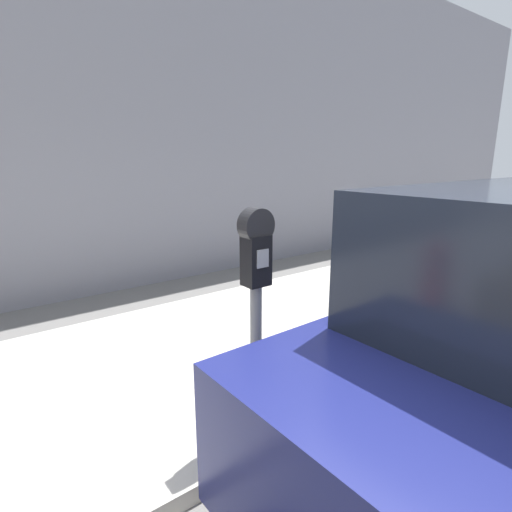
# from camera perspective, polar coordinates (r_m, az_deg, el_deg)

# --- Properties ---
(sidewalk) EXTENTS (24.00, 2.80, 0.12)m
(sidewalk) POSITION_cam_1_polar(r_m,az_deg,el_deg) (3.88, -10.78, -14.92)
(sidewalk) COLOR #BCB7AD
(sidewalk) RESTS_ON ground_plane
(building_facade) EXTENTS (24.00, 0.30, 5.48)m
(building_facade) POSITION_cam_1_polar(r_m,az_deg,el_deg) (6.08, -24.50, 20.54)
(building_facade) COLOR gray
(building_facade) RESTS_ON ground_plane
(parking_meter) EXTENTS (0.22, 0.14, 1.50)m
(parking_meter) POSITION_cam_1_polar(r_m,az_deg,el_deg) (2.55, 0.00, -4.15)
(parking_meter) COLOR slate
(parking_meter) RESTS_ON sidewalk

